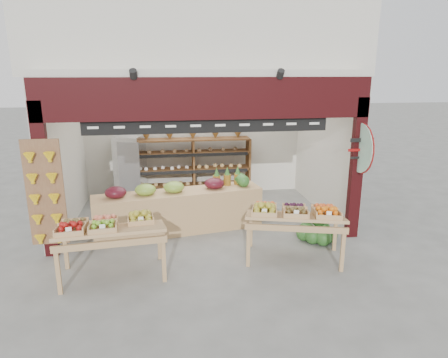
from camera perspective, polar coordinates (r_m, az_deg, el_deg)
ground at (r=8.42m, az=-2.86°, el=-6.41°), size 60.00×60.00×0.00m
shop_structure at (r=9.47m, az=-4.24°, el=20.14°), size 6.36×5.12×5.40m
banana_board at (r=7.19m, az=-24.19°, el=-2.18°), size 0.60×0.15×1.80m
gift_sign at (r=7.63m, az=18.95°, el=4.21°), size 0.04×0.93×0.92m
back_shelving at (r=9.88m, az=-4.43°, el=3.51°), size 2.83×0.46×1.76m
refrigerator at (r=9.99m, az=-13.23°, el=1.49°), size 0.77×0.77×1.60m
cardboard_stack at (r=8.53m, az=-10.32°, el=-4.62°), size 0.97×0.70×0.66m
mid_counter at (r=7.94m, az=-6.50°, el=-4.38°), size 3.35×1.20×1.04m
display_table_left at (r=6.38m, az=-16.83°, el=-6.65°), size 1.68×1.04×1.03m
display_table_right at (r=6.76m, az=10.09°, el=-4.86°), size 1.79×1.29×1.03m
watermelon_pile at (r=7.75m, az=13.10°, el=-7.26°), size 0.73×0.73×0.57m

